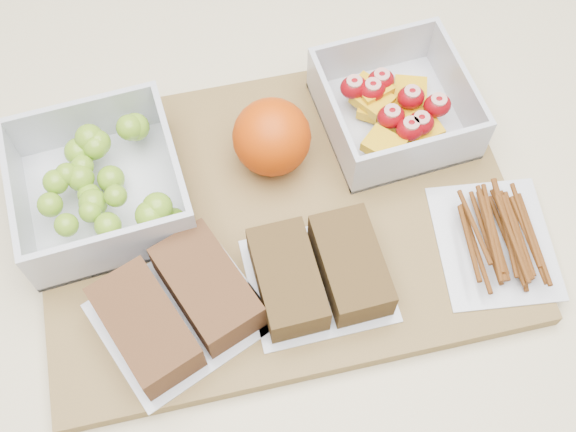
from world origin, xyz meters
name	(u,v)px	position (x,y,z in m)	size (l,w,h in m)	color
ground	(292,429)	(0.00, 0.00, 0.00)	(4.00, 4.00, 0.00)	gray
counter	(293,366)	(0.00, 0.00, 0.45)	(1.20, 0.90, 0.90)	beige
cutting_board	(277,216)	(-0.01, 0.01, 0.91)	(0.42, 0.30, 0.02)	olive
grape_container	(102,184)	(-0.16, 0.07, 0.94)	(0.14, 0.14, 0.06)	silver
fruit_container	(394,108)	(0.12, 0.07, 0.94)	(0.13, 0.13, 0.05)	silver
orange	(272,137)	(0.00, 0.07, 0.95)	(0.07, 0.07, 0.07)	#D64305
sandwich_bag_left	(177,308)	(-0.12, -0.06, 0.94)	(0.15, 0.15, 0.04)	silver
sandwich_bag_center	(319,273)	(0.00, -0.06, 0.93)	(0.12, 0.11, 0.04)	silver
pretzel_bag	(498,236)	(0.16, -0.07, 0.93)	(0.12, 0.14, 0.03)	silver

